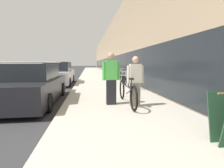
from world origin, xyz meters
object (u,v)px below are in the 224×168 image
at_px(tandem_bicycle, 127,93).
at_px(person_bystander, 111,79).
at_px(person_rider, 135,81).
at_px(parked_sedan_curbside, 33,85).
at_px(vintage_roadster_curbside, 59,74).
at_px(cruiser_bike_middle, 123,77).
at_px(cruiser_bike_nearest, 127,80).
at_px(bike_rack_hoop, 134,80).

height_order(tandem_bicycle, person_bystander, person_bystander).
xyz_separation_m(person_rider, parked_sedan_curbside, (-3.54, 1.51, -0.25)).
distance_m(person_bystander, vintage_roadster_curbside, 7.76).
bearing_deg(cruiser_bike_middle, vintage_roadster_curbside, 174.77).
bearing_deg(tandem_bicycle, cruiser_bike_nearest, 77.25).
bearing_deg(bike_rack_hoop, cruiser_bike_nearest, 92.71).
height_order(person_bystander, cruiser_bike_nearest, person_bystander).
bearing_deg(person_bystander, bike_rack_hoop, 62.80).
xyz_separation_m(tandem_bicycle, cruiser_bike_nearest, (1.02, 4.51, -0.03)).
height_order(bike_rack_hoop, vintage_roadster_curbside, vintage_roadster_curbside).
distance_m(tandem_bicycle, person_bystander, 0.71).
height_order(person_rider, bike_rack_hoop, person_rider).
bearing_deg(cruiser_bike_middle, bike_rack_hoop, -92.12).
relative_size(tandem_bicycle, cruiser_bike_nearest, 1.39).
bearing_deg(bike_rack_hoop, parked_sedan_curbside, -155.63).
relative_size(tandem_bicycle, person_bystander, 1.46).
bearing_deg(person_bystander, person_rider, -27.93).
bearing_deg(cruiser_bike_nearest, person_bystander, -109.26).
height_order(person_bystander, cruiser_bike_middle, person_bystander).
relative_size(person_rider, cruiser_bike_nearest, 0.88).
relative_size(person_rider, cruiser_bike_middle, 0.85).
distance_m(tandem_bicycle, cruiser_bike_middle, 6.96).
relative_size(person_rider, person_bystander, 0.92).
xyz_separation_m(cruiser_bike_nearest, cruiser_bike_middle, (0.20, 2.34, 0.04)).
height_order(parked_sedan_curbside, vintage_roadster_curbside, vintage_roadster_curbside).
height_order(tandem_bicycle, person_rider, person_rider).
bearing_deg(vintage_roadster_curbside, person_rider, -64.69).
bearing_deg(cruiser_bike_nearest, bike_rack_hoop, -87.29).
xyz_separation_m(cruiser_bike_middle, vintage_roadster_curbside, (-4.62, 0.42, 0.19)).
xyz_separation_m(tandem_bicycle, vintage_roadster_curbside, (-3.40, 7.28, 0.20)).
relative_size(person_rider, parked_sedan_curbside, 0.34).
relative_size(tandem_bicycle, person_rider, 1.58).
xyz_separation_m(person_rider, cruiser_bike_nearest, (0.83, 4.82, -0.44)).
height_order(cruiser_bike_nearest, cruiser_bike_middle, cruiser_bike_middle).
bearing_deg(cruiser_bike_nearest, person_rider, -99.78).
bearing_deg(tandem_bicycle, cruiser_bike_middle, 79.94).
bearing_deg(parked_sedan_curbside, vintage_roadster_curbside, 90.48).
relative_size(parked_sedan_curbside, vintage_roadster_curbside, 1.00).
distance_m(person_bystander, parked_sedan_curbside, 3.05).
xyz_separation_m(cruiser_bike_nearest, parked_sedan_curbside, (-4.37, -3.31, 0.19)).
bearing_deg(parked_sedan_curbside, person_rider, -23.15).
height_order(person_bystander, bike_rack_hoop, person_bystander).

